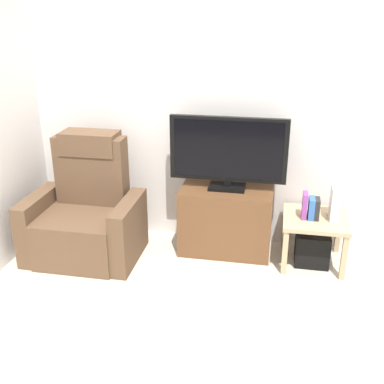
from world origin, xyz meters
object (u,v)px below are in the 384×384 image
(book_rightmost, at_px, (317,209))
(recliner_armchair, at_px, (86,215))
(side_table, at_px, (315,224))
(book_middle, at_px, (311,208))
(television, at_px, (229,152))
(subwoofer_box, at_px, (312,247))
(game_console, at_px, (335,203))
(tv_stand, at_px, (226,220))
(book_leftmost, at_px, (305,205))

(book_rightmost, bearing_deg, recliner_armchair, -174.98)
(side_table, height_order, book_middle, book_middle)
(television, xyz_separation_m, book_rightmost, (0.77, -0.11, -0.42))
(recliner_armchair, xyz_separation_m, subwoofer_box, (2.00, 0.20, -0.23))
(recliner_armchair, relative_size, side_table, 2.00)
(television, relative_size, game_console, 3.58)
(subwoofer_box, distance_m, book_rightmost, 0.38)
(tv_stand, height_order, game_console, game_console)
(book_rightmost, relative_size, game_console, 0.63)
(book_leftmost, distance_m, book_rightmost, 0.10)
(television, bearing_deg, side_table, -6.85)
(book_rightmost, bearing_deg, book_middle, 180.00)
(book_middle, bearing_deg, book_leftmost, 180.00)
(side_table, relative_size, game_console, 1.90)
(recliner_armchair, bearing_deg, book_leftmost, 8.06)
(subwoofer_box, bearing_deg, book_leftmost, -168.69)
(recliner_armchair, relative_size, subwoofer_box, 3.73)
(television, bearing_deg, recliner_armchair, -166.81)
(television, height_order, recliner_armchair, television)
(television, relative_size, book_rightmost, 5.71)
(recliner_armchair, xyz_separation_m, game_console, (2.15, 0.21, 0.20))
(side_table, xyz_separation_m, book_leftmost, (-0.10, -0.02, 0.18))
(subwoofer_box, bearing_deg, recliner_armchair, -174.41)
(side_table, relative_size, book_leftmost, 2.41)
(book_leftmost, bearing_deg, recliner_armchair, -174.71)
(tv_stand, xyz_separation_m, subwoofer_box, (0.77, -0.07, -0.16))
(subwoofer_box, bearing_deg, television, 173.15)
(side_table, bearing_deg, tv_stand, 174.52)
(recliner_armchair, height_order, book_middle, recliner_armchair)
(television, distance_m, book_leftmost, 0.79)
(television, relative_size, book_leftmost, 4.54)
(game_console, bearing_deg, tv_stand, 176.00)
(side_table, distance_m, game_console, 0.26)
(tv_stand, relative_size, book_middle, 4.47)
(recliner_armchair, relative_size, game_console, 3.80)
(subwoofer_box, xyz_separation_m, book_middle, (-0.04, -0.02, 0.38))
(subwoofer_box, xyz_separation_m, game_console, (0.15, 0.01, 0.43))
(side_table, distance_m, book_leftmost, 0.21)
(tv_stand, relative_size, book_leftmost, 3.65)
(subwoofer_box, bearing_deg, tv_stand, 174.52)
(book_middle, xyz_separation_m, game_console, (0.19, 0.03, 0.05))
(tv_stand, bearing_deg, recliner_armchair, -167.63)
(subwoofer_box, xyz_separation_m, book_leftmost, (-0.10, -0.02, 0.40))
(book_leftmost, distance_m, game_console, 0.25)
(television, distance_m, book_middle, 0.85)
(recliner_armchair, distance_m, book_leftmost, 1.92)
(subwoofer_box, bearing_deg, book_rightmost, -85.58)
(book_rightmost, bearing_deg, tv_stand, 173.06)
(book_middle, distance_m, game_console, 0.20)
(side_table, bearing_deg, recliner_armchair, -174.41)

